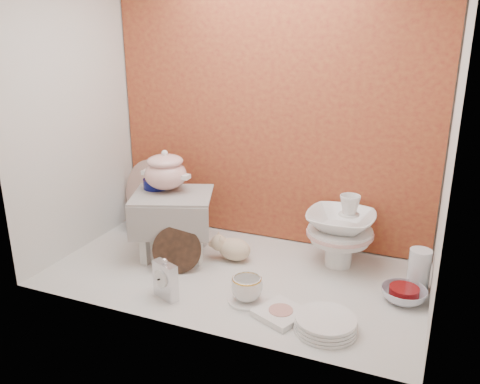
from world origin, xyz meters
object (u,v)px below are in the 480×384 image
(gold_rim_teacup, at_px, (247,288))
(porcelain_tower, at_px, (340,230))
(dinner_plate_stack, at_px, (326,324))
(mantel_clock, at_px, (165,279))
(crystal_bowl, at_px, (404,295))
(step_stool, at_px, (174,225))
(blue_white_vase, at_px, (144,210))
(plush_pig, at_px, (235,249))
(floral_platter, at_px, (150,196))
(soup_tureen, at_px, (165,170))

(gold_rim_teacup, bearing_deg, porcelain_tower, 59.38)
(gold_rim_teacup, xyz_separation_m, dinner_plate_stack, (0.37, -0.08, -0.04))
(mantel_clock, relative_size, porcelain_tower, 0.50)
(mantel_clock, relative_size, crystal_bowl, 0.97)
(dinner_plate_stack, xyz_separation_m, porcelain_tower, (-0.07, 0.59, 0.16))
(step_stool, bearing_deg, blue_white_vase, 123.62)
(plush_pig, bearing_deg, mantel_clock, -96.60)
(step_stool, bearing_deg, dinner_plate_stack, -43.56)
(mantel_clock, distance_m, plush_pig, 0.48)
(crystal_bowl, bearing_deg, floral_platter, 169.50)
(floral_platter, xyz_separation_m, dinner_plate_stack, (1.20, -0.62, -0.18))
(floral_platter, bearing_deg, gold_rim_teacup, -33.21)
(plush_pig, distance_m, gold_rim_teacup, 0.41)
(dinner_plate_stack, bearing_deg, porcelain_tower, 97.02)
(crystal_bowl, height_order, porcelain_tower, porcelain_tower)
(step_stool, distance_m, soup_tureen, 0.29)
(step_stool, xyz_separation_m, crystal_bowl, (1.17, -0.03, -0.14))
(soup_tureen, height_order, mantel_clock, soup_tureen)
(gold_rim_teacup, distance_m, dinner_plate_stack, 0.38)
(soup_tureen, relative_size, dinner_plate_stack, 1.01)
(dinner_plate_stack, bearing_deg, plush_pig, 143.25)
(porcelain_tower, bearing_deg, gold_rim_teacup, -120.62)
(floral_platter, relative_size, gold_rim_teacup, 3.11)
(blue_white_vase, xyz_separation_m, plush_pig, (0.67, -0.19, -0.05))
(porcelain_tower, bearing_deg, blue_white_vase, 178.05)
(step_stool, distance_m, blue_white_vase, 0.43)
(blue_white_vase, bearing_deg, floral_platter, -3.34)
(soup_tureen, xyz_separation_m, blue_white_vase, (-0.29, 0.21, -0.34))
(soup_tureen, xyz_separation_m, porcelain_tower, (0.89, 0.17, -0.26))
(blue_white_vase, distance_m, plush_pig, 0.70)
(floral_platter, distance_m, dinner_plate_stack, 1.36)
(mantel_clock, xyz_separation_m, dinner_plate_stack, (0.72, 0.03, -0.07))
(blue_white_vase, xyz_separation_m, porcelain_tower, (1.18, -0.04, 0.08))
(step_stool, relative_size, gold_rim_teacup, 2.92)
(dinner_plate_stack, height_order, crystal_bowl, crystal_bowl)
(plush_pig, bearing_deg, crystal_bowl, 4.60)
(blue_white_vase, distance_m, crystal_bowl, 1.55)
(step_stool, xyz_separation_m, blue_white_vase, (-0.35, 0.25, -0.06))
(floral_platter, bearing_deg, mantel_clock, -53.38)
(plush_pig, bearing_deg, floral_platter, 173.04)
(step_stool, height_order, mantel_clock, step_stool)
(crystal_bowl, bearing_deg, dinner_plate_stack, -127.38)
(soup_tureen, relative_size, blue_white_vase, 1.14)
(soup_tureen, distance_m, porcelain_tower, 0.94)
(floral_platter, bearing_deg, blue_white_vase, 176.66)
(step_stool, relative_size, soup_tureen, 1.55)
(soup_tureen, height_order, gold_rim_teacup, soup_tureen)
(gold_rim_teacup, bearing_deg, dinner_plate_stack, -12.29)
(soup_tureen, distance_m, dinner_plate_stack, 1.13)
(soup_tureen, relative_size, mantel_clock, 1.35)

